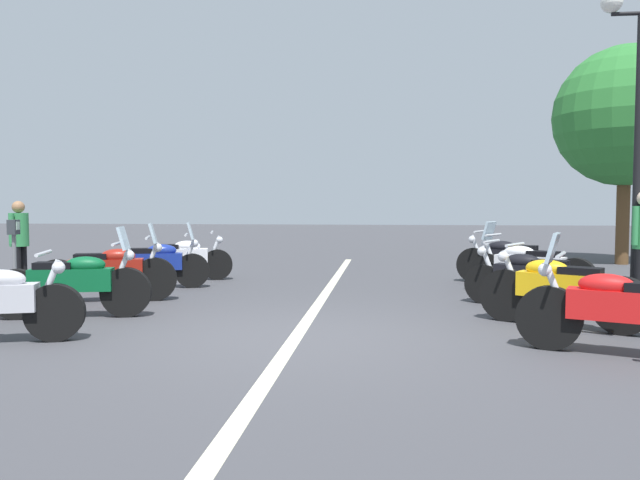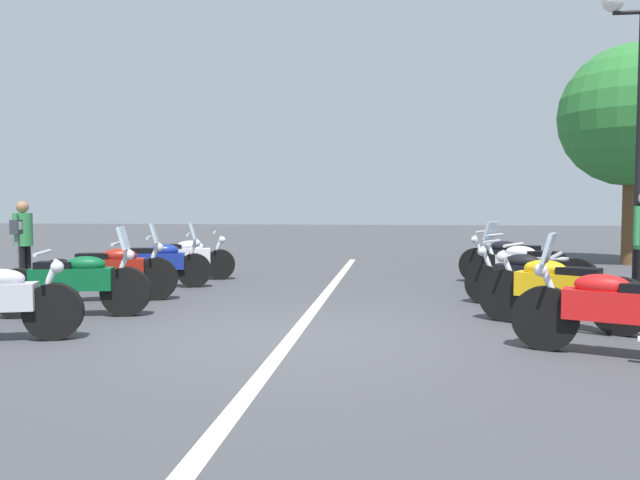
# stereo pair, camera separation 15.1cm
# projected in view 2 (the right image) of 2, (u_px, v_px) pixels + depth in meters

# --- Properties ---
(ground_plane) EXTENTS (80.00, 80.00, 0.00)m
(ground_plane) POSITION_uv_depth(u_px,v_px,m) (292.00, 337.00, 6.84)
(ground_plane) COLOR #424247
(lane_centre_stripe) EXTENTS (13.99, 0.16, 0.01)m
(lane_centre_stripe) POSITION_uv_depth(u_px,v_px,m) (323.00, 298.00, 9.74)
(lane_centre_stripe) COLOR beige
(lane_centre_stripe) RESTS_ON ground_plane
(motorcycle_left_row_1) EXTENTS (0.76, 2.04, 1.22)m
(motorcycle_left_row_1) POSITION_uv_depth(u_px,v_px,m) (75.00, 282.00, 8.06)
(motorcycle_left_row_1) COLOR black
(motorcycle_left_row_1) RESTS_ON ground_plane
(motorcycle_left_row_2) EXTENTS (0.89, 2.07, 1.23)m
(motorcycle_left_row_2) POSITION_uv_depth(u_px,v_px,m) (110.00, 271.00, 9.39)
(motorcycle_left_row_2) COLOR black
(motorcycle_left_row_2) RESTS_ON ground_plane
(motorcycle_left_row_3) EXTENTS (0.82, 2.01, 1.20)m
(motorcycle_left_row_3) POSITION_uv_depth(u_px,v_px,m) (156.00, 263.00, 10.91)
(motorcycle_left_row_3) COLOR black
(motorcycle_left_row_3) RESTS_ON ground_plane
(motorcycle_left_row_4) EXTENTS (0.82, 2.12, 0.99)m
(motorcycle_left_row_4) POSITION_uv_depth(u_px,v_px,m) (182.00, 258.00, 12.08)
(motorcycle_left_row_4) COLOR black
(motorcycle_left_row_4) RESTS_ON ground_plane
(motorcycle_right_row_0) EXTENTS (0.98, 1.99, 1.22)m
(motorcycle_right_row_0) POSITION_uv_depth(u_px,v_px,m) (618.00, 310.00, 5.89)
(motorcycle_right_row_0) COLOR black
(motorcycle_right_row_0) RESTS_ON ground_plane
(motorcycle_right_row_1) EXTENTS (1.18, 1.82, 1.02)m
(motorcycle_right_row_1) POSITION_uv_depth(u_px,v_px,m) (558.00, 290.00, 7.35)
(motorcycle_right_row_1) COLOR black
(motorcycle_right_row_1) RESTS_ON ground_plane
(motorcycle_right_row_2) EXTENTS (1.18, 1.90, 0.98)m
(motorcycle_right_row_2) POSITION_uv_depth(u_px,v_px,m) (533.00, 278.00, 8.72)
(motorcycle_right_row_2) COLOR black
(motorcycle_right_row_2) RESTS_ON ground_plane
(motorcycle_right_row_3) EXTENTS (1.29, 1.88, 1.23)m
(motorcycle_right_row_3) POSITION_uv_depth(u_px,v_px,m) (529.00, 267.00, 9.95)
(motorcycle_right_row_3) COLOR black
(motorcycle_right_row_3) RESTS_ON ground_plane
(motorcycle_right_row_4) EXTENTS (1.10, 1.96, 1.02)m
(motorcycle_right_row_4) POSITION_uv_depth(u_px,v_px,m) (513.00, 260.00, 11.31)
(motorcycle_right_row_4) COLOR black
(motorcycle_right_row_4) RESTS_ON ground_plane
(parking_meter) EXTENTS (0.20, 0.15, 1.29)m
(parking_meter) POSITION_uv_depth(u_px,v_px,m) (17.00, 246.00, 9.05)
(parking_meter) COLOR slate
(parking_meter) RESTS_ON ground_plane
(traffic_cone_0) EXTENTS (0.36, 0.36, 0.61)m
(traffic_cone_0) POSITION_uv_depth(u_px,v_px,m) (107.00, 269.00, 11.41)
(traffic_cone_0) COLOR orange
(traffic_cone_0) RESTS_ON ground_plane
(bystander_0) EXTENTS (0.53, 0.32, 1.58)m
(bystander_0) POSITION_uv_depth(u_px,v_px,m) (23.00, 238.00, 10.69)
(bystander_0) COLOR black
(bystander_0) RESTS_ON ground_plane
(roadside_tree_0) EXTENTS (3.52, 3.52, 5.52)m
(roadside_tree_0) POSITION_uv_depth(u_px,v_px,m) (632.00, 116.00, 15.01)
(roadside_tree_0) COLOR brown
(roadside_tree_0) RESTS_ON ground_plane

